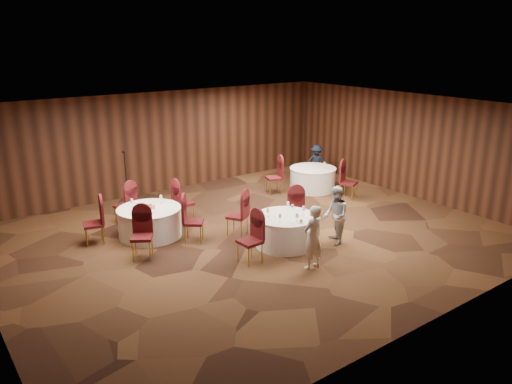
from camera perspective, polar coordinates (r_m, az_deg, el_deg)
ground at (r=12.63m, az=-0.20°, el=-5.15°), size 12.00×12.00×0.00m
room_shell at (r=12.01m, az=-0.21°, el=3.54°), size 12.00×12.00×12.00m
table_main at (r=12.05m, az=3.36°, el=-4.39°), size 1.48×1.48×0.74m
table_left at (r=12.84m, az=-12.03°, el=-3.36°), size 1.60×1.60×0.74m
table_right at (r=16.45m, az=6.49°, el=1.53°), size 1.50×1.50×0.74m
chairs_main at (r=12.28m, az=0.62°, el=-3.31°), size 2.83×2.15×1.00m
chairs_left at (r=12.80m, az=-12.23°, el=-2.83°), size 3.10×3.03×1.00m
chairs_right at (r=15.83m, az=6.27°, el=1.37°), size 2.19×2.49×1.00m
tabletop_main at (r=11.90m, az=4.33°, el=-2.28°), size 1.08×1.09×0.22m
tabletop_left at (r=12.70m, az=-12.14°, el=-1.46°), size 0.80×0.82×0.22m
tabletop_right at (r=16.26m, az=7.85°, el=3.20°), size 0.08×0.08×0.22m
mic_stand at (r=14.83m, az=-14.50°, el=-0.11°), size 0.24×0.24×1.74m
woman_a at (r=10.80m, az=6.51°, el=-5.17°), size 0.55×0.38×1.44m
woman_b at (r=12.16m, az=9.07°, el=-2.65°), size 0.83×0.88×1.44m
man_c at (r=17.70m, az=6.92°, el=3.44°), size 0.86×0.89×1.22m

